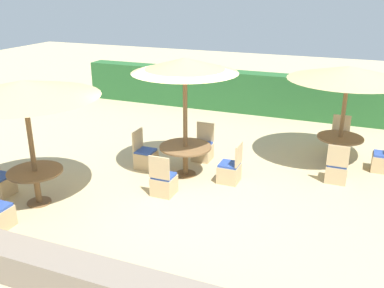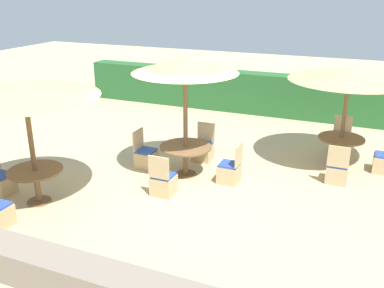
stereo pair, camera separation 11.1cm
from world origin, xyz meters
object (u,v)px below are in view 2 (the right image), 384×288
object	(u,v)px
patio_chair_center_south	(163,183)
patio_chair_center_north	(203,150)
parasol_center	(185,66)
round_table_back_right	(341,143)
parasol_back_right	(350,74)
patio_chair_front_left_west	(1,182)
round_table_center	(186,151)
parasol_front_left	(24,89)
round_table_front_left	(36,176)
patio_chair_back_right_north	(341,142)
patio_chair_center_east	(230,171)
patio_chair_back_right_south	(337,172)
patio_chair_back_right_east	(384,162)
patio_chair_center_west	(146,157)

from	to	relation	value
patio_chair_center_south	patio_chair_center_north	world-z (taller)	same
parasol_center	round_table_back_right	world-z (taller)	parasol_center
parasol_back_right	patio_chair_front_left_west	world-z (taller)	parasol_back_right
round_table_center	parasol_front_left	bearing A→B (deg)	-132.85
round_table_front_left	patio_chair_center_south	bearing A→B (deg)	30.75
patio_chair_back_right_north	round_table_front_left	bearing A→B (deg)	44.86
patio_chair_center_north	patio_chair_center_east	size ratio (longest dim) A/B	1.00
patio_chair_back_right_south	parasol_front_left	xyz separation A→B (m)	(-5.55, -3.35, 2.11)
patio_chair_back_right_east	parasol_center	bearing A→B (deg)	114.60
parasol_back_right	patio_chair_center_east	bearing A→B (deg)	-137.53
patio_chair_center_east	parasol_back_right	size ratio (longest dim) A/B	0.33
patio_chair_front_left_west	parasol_center	bearing A→B (deg)	126.69
round_table_center	patio_chair_back_right_south	world-z (taller)	patio_chair_back_right_south
patio_chair_center_east	parasol_front_left	bearing A→B (deg)	126.22
patio_chair_center_east	round_table_front_left	xyz separation A→B (m)	(-3.32, -2.43, 0.31)
patio_chair_center_south	patio_chair_back_right_east	xyz separation A→B (m)	(4.32, 3.07, 0.00)
round_table_center	patio_chair_center_south	distance (m)	1.15
patio_chair_back_right_north	patio_chair_back_right_east	xyz separation A→B (m)	(1.08, -1.04, 0.00)
round_table_back_right	patio_chair_front_left_west	size ratio (longest dim) A/B	1.18
patio_chair_back_right_east	round_table_back_right	bearing A→B (deg)	87.28
round_table_back_right	round_table_front_left	xyz separation A→B (m)	(-5.50, -4.43, 0.01)
parasol_center	round_table_back_right	size ratio (longest dim) A/B	2.48
parasol_center	parasol_front_left	xyz separation A→B (m)	(-2.24, -2.41, -0.19)
patio_chair_center_north	patio_chair_back_right_south	bearing A→B (deg)	178.50
parasol_center	patio_chair_back_right_south	xyz separation A→B (m)	(3.31, 0.93, -2.30)
patio_chair_center_west	patio_chair_back_right_south	world-z (taller)	same
patio_chair_center_west	parasol_front_left	xyz separation A→B (m)	(-1.16, -2.45, 2.11)
patio_chair_center_north	parasol_back_right	distance (m)	3.92
parasol_center	patio_chair_center_north	world-z (taller)	parasol_center
round_table_center	patio_chair_center_north	bearing A→B (deg)	87.64
parasol_front_left	parasol_back_right	bearing A→B (deg)	38.83
patio_chair_back_right_north	patio_chair_front_left_west	xyz separation A→B (m)	(-6.45, -5.42, 0.00)
round_table_back_right	patio_chair_back_right_north	size ratio (longest dim) A/B	1.18
patio_chair_back_right_south	patio_chair_back_right_north	world-z (taller)	same
patio_chair_back_right_south	parasol_front_left	distance (m)	6.81
parasol_back_right	parasol_front_left	world-z (taller)	parasol_front_left
patio_chair_center_east	round_table_back_right	size ratio (longest dim) A/B	0.84
patio_chair_back_right_north	parasol_front_left	size ratio (longest dim) A/B	0.33
patio_chair_center_south	patio_chair_center_north	distance (m)	2.12
parasol_back_right	round_table_front_left	bearing A→B (deg)	-141.17
round_table_front_left	round_table_center	bearing A→B (deg)	47.15
round_table_center	patio_chair_center_east	bearing A→B (deg)	0.81
round_table_back_right	parasol_front_left	size ratio (longest dim) A/B	0.39
patio_chair_center_north	parasol_back_right	xyz separation A→B (m)	(3.22, 0.99, 2.01)
patio_chair_back_right_south	patio_chair_back_right_east	xyz separation A→B (m)	(0.98, 1.03, 0.00)
patio_chair_center_west	patio_chair_back_right_south	size ratio (longest dim) A/B	1.00
parasol_center	patio_chair_back_right_south	distance (m)	4.13
patio_chair_back_right_east	round_table_front_left	size ratio (longest dim) A/B	0.85
patio_chair_center_south	patio_chair_back_right_east	bearing A→B (deg)	35.35
patio_chair_center_south	patio_chair_center_west	world-z (taller)	same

